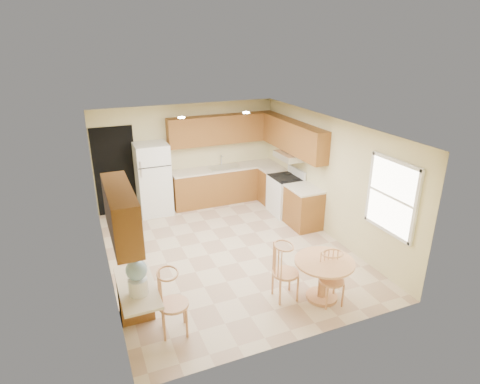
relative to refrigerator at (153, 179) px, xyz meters
name	(u,v)px	position (x,y,z in m)	size (l,w,h in m)	color
floor	(228,250)	(0.95, -2.40, -0.85)	(5.50, 5.50, 0.00)	beige
ceiling	(227,126)	(0.95, -2.40, 1.65)	(4.50, 5.50, 0.02)	white
wall_back	(188,155)	(0.95, 0.35, 0.40)	(4.50, 0.02, 2.50)	beige
wall_front	(303,264)	(0.95, -5.15, 0.40)	(4.50, 0.02, 2.50)	beige
wall_left	(103,211)	(-1.30, -2.40, 0.40)	(0.02, 5.50, 2.50)	beige
wall_right	(328,177)	(3.20, -2.40, 0.40)	(0.02, 5.50, 2.50)	beige
doorway	(115,171)	(-0.80, 0.34, 0.20)	(0.90, 0.02, 2.10)	black
base_cab_back	(225,185)	(1.83, 0.05, -0.42)	(2.75, 0.60, 0.87)	brown
counter_back	(225,168)	(1.83, 0.05, 0.04)	(2.75, 0.63, 0.04)	beige
base_cab_right_a	(273,187)	(2.90, -0.54, -0.42)	(0.60, 0.59, 0.87)	brown
counter_right_a	(274,170)	(2.90, -0.54, 0.04)	(0.63, 0.59, 0.04)	beige
base_cab_right_b	(303,208)	(2.90, -2.00, -0.42)	(0.60, 0.80, 0.87)	brown
counter_right_b	(305,189)	(2.90, -2.00, 0.04)	(0.63, 0.80, 0.04)	beige
upper_cab_back	(223,129)	(1.83, 0.19, 1.00)	(2.75, 0.33, 0.70)	brown
upper_cab_right	(293,137)	(3.04, -1.19, 1.00)	(0.33, 2.42, 0.70)	brown
upper_cab_left	(121,213)	(-1.13, -4.00, 1.00)	(0.33, 1.40, 0.70)	brown
sink	(224,167)	(1.80, 0.05, 0.06)	(0.78, 0.44, 0.01)	silver
range_hood	(290,156)	(2.95, -1.22, 0.57)	(0.50, 0.76, 0.14)	silver
desk_pedestal	(135,295)	(-1.05, -3.72, -0.49)	(0.48, 0.42, 0.72)	brown
desk_top	(137,287)	(-1.05, -4.10, -0.10)	(0.50, 1.20, 0.04)	beige
window	(392,197)	(3.18, -4.25, 0.65)	(0.06, 1.12, 1.30)	white
can_light_a	(181,117)	(0.45, -1.20, 1.63)	(0.14, 0.14, 0.02)	white
can_light_b	(246,113)	(1.85, -1.20, 1.63)	(0.14, 0.14, 0.02)	white
refrigerator	(153,179)	(0.00, 0.00, 0.00)	(0.75, 0.73, 1.71)	white
stove	(285,195)	(2.88, -1.22, -0.39)	(0.65, 0.76, 1.09)	white
dining_table	(324,274)	(1.80, -4.44, -0.40)	(0.94, 0.94, 0.70)	tan
chair_table_a	(289,269)	(1.25, -4.28, -0.26)	(0.43, 0.55, 0.97)	tan
chair_table_b	(336,277)	(1.85, -4.68, -0.32)	(0.39, 0.39, 0.88)	tan
chair_desk	(175,300)	(-0.60, -4.39, -0.25)	(0.44, 0.56, 0.99)	tan
water_crock	(137,276)	(-1.05, -4.28, 0.18)	(0.28, 0.28, 0.59)	white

